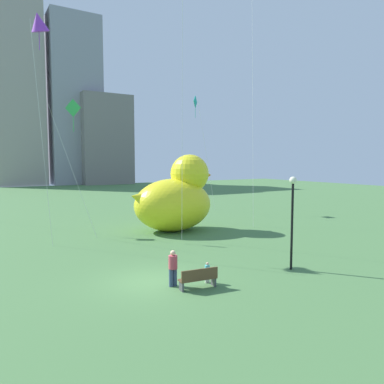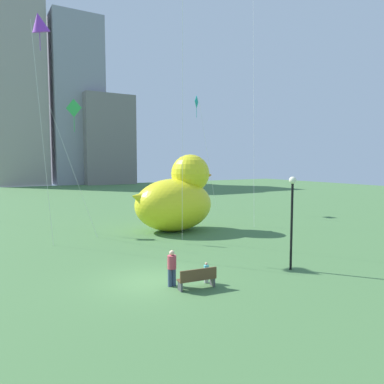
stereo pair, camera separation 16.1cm
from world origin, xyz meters
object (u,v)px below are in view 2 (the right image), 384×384
object	(u,v)px
kite_teal	(197,107)
giant_inflatable_duck	(177,198)
person_child	(206,272)
kite_green	(74,113)
lamppost	(292,207)
kite_purple	(39,23)
park_bench	(197,278)
person_adult	(172,266)

from	to	relation	value
kite_teal	giant_inflatable_duck	bearing A→B (deg)	-129.26
person_child	kite_green	world-z (taller)	kite_green
lamppost	kite_purple	xyz separation A→B (m)	(-9.67, 12.14, 10.85)
park_bench	kite_teal	world-z (taller)	kite_teal
park_bench	person_child	bearing A→B (deg)	31.87
kite_teal	kite_purple	world-z (taller)	kite_purple
kite_green	kite_purple	bearing A→B (deg)	-137.33
lamppost	kite_purple	size ratio (longest dim) A/B	0.32
giant_inflatable_duck	kite_green	bearing A→B (deg)	161.22
giant_inflatable_duck	lamppost	size ratio (longest dim) A/B	1.54
park_bench	kite_green	xyz separation A→B (m)	(-1.74, 14.39, 8.43)
lamppost	kite_green	distance (m)	17.10
person_adult	person_child	world-z (taller)	person_adult
person_adult	kite_teal	bearing A→B (deg)	56.13
person_child	lamppost	distance (m)	5.45
kite_purple	person_adult	bearing A→B (deg)	-73.14
giant_inflatable_duck	kite_green	world-z (taller)	kite_green
lamppost	kite_teal	distance (m)	23.69
giant_inflatable_duck	person_adult	bearing A→B (deg)	-118.90
person_adult	lamppost	xyz separation A→B (m)	(6.26, -0.87, 2.29)
park_bench	person_adult	world-z (taller)	person_adult
person_adult	lamppost	world-z (taller)	lamppost
park_bench	giant_inflatable_duck	world-z (taller)	giant_inflatable_duck
lamppost	kite_teal	size ratio (longest dim) A/B	0.38
person_adult	kite_green	xyz separation A→B (m)	(-0.97, 13.53, 8.03)
lamppost	park_bench	bearing A→B (deg)	179.97
giant_inflatable_duck	kite_purple	distance (m)	14.94
kite_green	kite_purple	distance (m)	6.10
kite_purple	kite_green	bearing A→B (deg)	42.67
park_bench	kite_purple	size ratio (longest dim) A/B	0.12
person_adult	kite_purple	world-z (taller)	kite_purple
lamppost	person_child	bearing A→B (deg)	174.35
park_bench	person_adult	size ratio (longest dim) A/B	1.08
person_child	lamppost	bearing A→B (deg)	-5.65
kite_green	person_child	bearing A→B (deg)	-79.86
park_bench	person_child	size ratio (longest dim) A/B	1.84
giant_inflatable_duck	kite_teal	xyz separation A→B (m)	(7.40, 9.05, 8.73)
person_adult	kite_teal	size ratio (longest dim) A/B	0.13
person_child	giant_inflatable_duck	distance (m)	12.56
park_bench	kite_green	size ratio (longest dim) A/B	0.17
kite_teal	kite_green	size ratio (longest dim) A/B	1.26
park_bench	kite_green	world-z (taller)	kite_green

